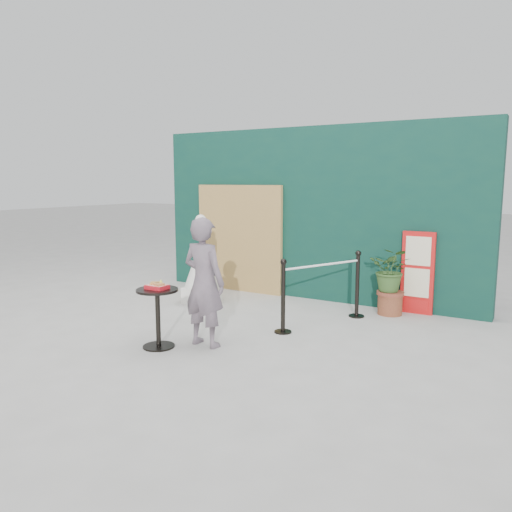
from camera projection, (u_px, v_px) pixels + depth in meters
ground at (208, 346)px, 6.34m from camera, size 60.00×60.00×0.00m
back_wall at (312, 214)px, 8.79m from camera, size 6.00×0.30×3.00m
bamboo_fence at (239, 238)px, 9.39m from camera, size 1.80×0.08×2.00m
woman at (204, 282)px, 6.24m from camera, size 0.62×0.42×1.64m
menu_board at (418, 273)px, 7.79m from camera, size 0.50×0.07×1.30m
statue at (201, 267)px, 8.49m from camera, size 0.59×0.59×1.52m
cafe_table at (158, 309)px, 6.22m from camera, size 0.52×0.52×0.75m
food_basket at (157, 286)px, 6.18m from camera, size 0.26×0.19×0.11m
planter at (391, 276)px, 7.74m from camera, size 0.62×0.54×1.06m
stanchion_barrier at (322, 291)px, 7.22m from camera, size 0.84×1.54×1.03m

